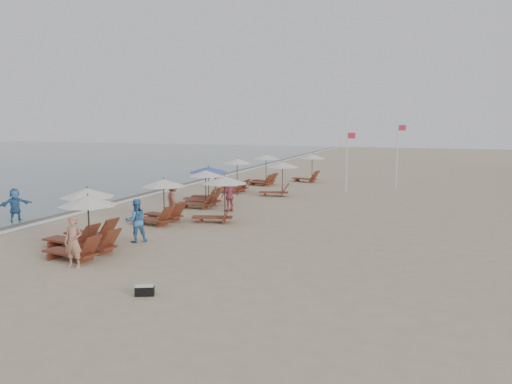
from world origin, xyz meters
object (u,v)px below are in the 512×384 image
(beachgoer_mid_b, at_px, (173,200))
(beachgoer_far_a, at_px, (230,196))
(inland_station_0, at_px, (219,194))
(lounger_station_0, at_px, (83,229))
(lounger_station_4, at_px, (206,182))
(duffel_bag, at_px, (145,290))
(flag_pole_near, at_px, (347,158))
(beachgoer_mid_a, at_px, (136,221))
(lounger_station_2, at_px, (159,203))
(inland_station_1, at_px, (279,175))
(beachgoer_near, at_px, (73,242))
(lounger_station_3, at_px, (201,190))
(lounger_station_5, at_px, (234,176))
(inland_station_2, at_px, (309,165))
(lounger_station_6, at_px, (263,170))
(lounger_station_1, at_px, (82,220))
(waterline_walker, at_px, (15,205))
(beachgoer_far_b, at_px, (218,188))

(beachgoer_mid_b, height_order, beachgoer_far_a, beachgoer_mid_b)
(inland_station_0, height_order, beachgoer_far_a, inland_station_0)
(lounger_station_0, xyz_separation_m, lounger_station_4, (-1.31, 13.33, 0.17))
(duffel_bag, relative_size, flag_pole_near, 0.14)
(beachgoer_mid_a, bearing_deg, beachgoer_far_a, -137.32)
(lounger_station_2, distance_m, inland_station_1, 11.02)
(lounger_station_0, height_order, beachgoer_mid_b, lounger_station_0)
(beachgoer_near, height_order, beachgoer_mid_b, beachgoer_mid_b)
(lounger_station_3, bearing_deg, lounger_station_5, 95.13)
(beachgoer_far_a, relative_size, duffel_bag, 2.87)
(inland_station_2, bearing_deg, beachgoer_mid_b, -98.52)
(beachgoer_mid_a, bearing_deg, beachgoer_near, 49.46)
(lounger_station_2, bearing_deg, lounger_station_6, 90.23)
(lounger_station_5, bearing_deg, lounger_station_2, -86.68)
(inland_station_0, distance_m, beachgoer_mid_a, 5.26)
(lounger_station_4, distance_m, inland_station_0, 6.62)
(beachgoer_mid_a, height_order, beachgoer_mid_b, beachgoer_mid_b)
(lounger_station_4, xyz_separation_m, beachgoer_mid_b, (0.82, -5.66, -0.23))
(lounger_station_5, bearing_deg, lounger_station_1, -89.85)
(lounger_station_6, xyz_separation_m, duffel_bag, (5.00, -25.32, -1.00))
(lounger_station_5, bearing_deg, lounger_station_6, 82.51)
(lounger_station_2, relative_size, lounger_station_3, 1.05)
(lounger_station_6, bearing_deg, waterline_walker, -110.59)
(lounger_station_4, xyz_separation_m, beachgoer_far_a, (2.73, -2.82, -0.32))
(lounger_station_2, height_order, lounger_station_4, lounger_station_2)
(waterline_walker, height_order, flag_pole_near, flag_pole_near)
(lounger_station_2, distance_m, lounger_station_6, 15.90)
(lounger_station_4, height_order, beachgoer_far_a, lounger_station_4)
(lounger_station_1, height_order, lounger_station_3, lounger_station_1)
(lounger_station_1, xyz_separation_m, lounger_station_4, (-0.11, 11.83, 0.18))
(lounger_station_3, xyz_separation_m, flag_pole_near, (6.73, 9.09, 1.42))
(lounger_station_6, height_order, beachgoer_far_b, lounger_station_6)
(inland_station_0, xyz_separation_m, inland_station_2, (0.10, 17.77, -0.05))
(inland_station_2, height_order, flag_pole_near, flag_pole_near)
(lounger_station_4, bearing_deg, duffel_bag, -70.87)
(beachgoer_mid_a, distance_m, beachgoer_far_a, 7.93)
(lounger_station_6, distance_m, waterline_walker, 19.14)
(lounger_station_6, xyz_separation_m, inland_station_2, (2.82, 3.07, 0.18))
(lounger_station_5, bearing_deg, beachgoer_mid_b, -85.74)
(inland_station_1, bearing_deg, lounger_station_1, -102.28)
(inland_station_0, xyz_separation_m, flag_pole_near, (4.00, 12.81, 1.00))
(beachgoer_mid_b, height_order, waterline_walker, beachgoer_mid_b)
(lounger_station_6, relative_size, waterline_walker, 1.57)
(beachgoer_far_b, relative_size, duffel_bag, 2.71)
(lounger_station_5, bearing_deg, lounger_station_4, -90.84)
(lounger_station_5, height_order, flag_pole_near, flag_pole_near)
(inland_station_2, distance_m, waterline_walker, 23.05)
(beachgoer_far_b, bearing_deg, waterline_walker, 163.38)
(inland_station_0, bearing_deg, inland_station_2, 89.68)
(beachgoer_mid_b, bearing_deg, beachgoer_mid_a, 146.87)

